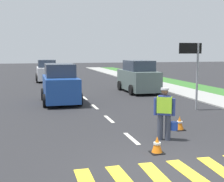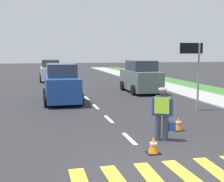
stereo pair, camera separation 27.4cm
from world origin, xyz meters
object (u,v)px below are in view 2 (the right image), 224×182
object	(u,v)px
traffic_cone_far	(178,123)
car_oncoming_lead	(62,85)
car_parked_far	(141,77)
road_worker	(163,111)
car_oncoming_second	(50,71)
traffic_cone_near	(153,145)
lane_direction_sign	(194,60)

from	to	relation	value
traffic_cone_far	car_oncoming_lead	size ratio (longest dim) A/B	0.13
car_parked_far	car_oncoming_lead	distance (m)	6.42
road_worker	car_parked_far	world-z (taller)	car_parked_far
car_oncoming_second	car_oncoming_lead	bearing A→B (deg)	-89.60
traffic_cone_near	car_oncoming_lead	xyz separation A→B (m)	(-1.80, 9.31, 0.75)
road_worker	car_oncoming_lead	bearing A→B (deg)	107.29
car_oncoming_second	car_oncoming_lead	size ratio (longest dim) A/B	1.02
car_parked_far	traffic_cone_far	bearing A→B (deg)	-101.22
road_worker	car_oncoming_lead	xyz separation A→B (m)	(-2.54, 8.16, 0.06)
road_worker	traffic_cone_near	distance (m)	1.54
car_parked_far	lane_direction_sign	bearing A→B (deg)	-87.27
traffic_cone_near	road_worker	bearing A→B (deg)	57.09
traffic_cone_near	car_parked_far	distance (m)	13.03
car_parked_far	car_oncoming_second	size ratio (longest dim) A/B	1.07
road_worker	car_parked_far	bearing A→B (deg)	74.77
lane_direction_sign	car_parked_far	xyz separation A→B (m)	(-0.33, 6.85, -1.39)
road_worker	lane_direction_sign	bearing A→B (deg)	52.51
lane_direction_sign	traffic_cone_near	xyz separation A→B (m)	(-4.14, -5.58, -2.17)
car_parked_far	car_oncoming_second	xyz separation A→B (m)	(-5.70, 9.67, -0.08)
traffic_cone_near	car_oncoming_second	distance (m)	22.19
road_worker	traffic_cone_near	world-z (taller)	road_worker
road_worker	car_oncoming_second	xyz separation A→B (m)	(-2.63, 20.95, 0.01)
lane_direction_sign	traffic_cone_far	xyz separation A→B (m)	(-2.36, -3.40, -2.16)
road_worker	car_parked_far	size ratio (longest dim) A/B	0.39
traffic_cone_far	car_parked_far	bearing A→B (deg)	78.78
lane_direction_sign	traffic_cone_far	bearing A→B (deg)	-124.75
car_parked_far	car_oncoming_second	bearing A→B (deg)	120.53
lane_direction_sign	traffic_cone_near	bearing A→B (deg)	-126.59
car_oncoming_second	traffic_cone_near	bearing A→B (deg)	-85.12
traffic_cone_near	traffic_cone_far	xyz separation A→B (m)	(1.78, 2.18, 0.01)
car_oncoming_second	road_worker	bearing A→B (deg)	-82.84
car_oncoming_lead	car_oncoming_second	bearing A→B (deg)	90.40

